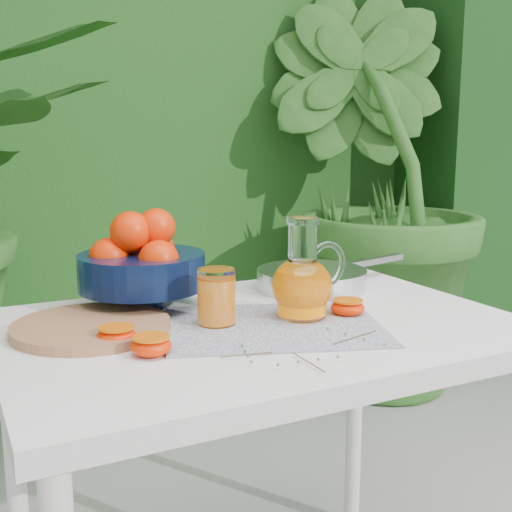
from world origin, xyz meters
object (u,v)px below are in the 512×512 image
fruit_bowl (141,263)px  juice_pitcher (303,283)px  saute_pan (313,278)px  cutting_board (92,327)px  white_table (260,361)px

fruit_bowl → juice_pitcher: bearing=-40.9°
fruit_bowl → saute_pan: (0.42, -0.02, -0.07)m
saute_pan → fruit_bowl: bearing=177.5°
fruit_bowl → saute_pan: fruit_bowl is taller
cutting_board → fruit_bowl: size_ratio=0.89×
fruit_bowl → juice_pitcher: size_ratio=1.65×
cutting_board → juice_pitcher: size_ratio=1.47×
cutting_board → saute_pan: saute_pan is taller
fruit_bowl → saute_pan: bearing=-2.5°
juice_pitcher → saute_pan: size_ratio=0.42×
cutting_board → saute_pan: 0.57m
saute_pan → cutting_board: bearing=-168.6°
saute_pan → juice_pitcher: bearing=-126.0°
white_table → juice_pitcher: bearing=-9.6°
white_table → fruit_bowl: 0.33m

